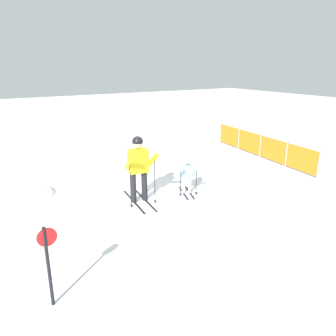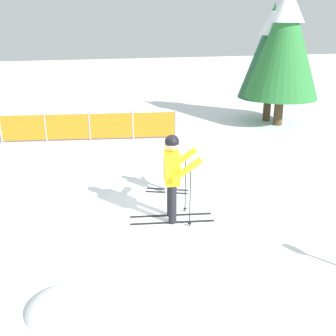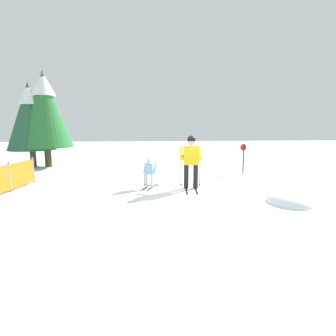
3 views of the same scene
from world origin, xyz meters
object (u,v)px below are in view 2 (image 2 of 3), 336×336
skier_adult (173,170)px  conifer_far (272,50)px  conifer_near (285,40)px  skier_child (168,167)px  safety_fence (89,126)px

skier_adult → conifer_far: conifer_far is taller
conifer_far → conifer_near: size_ratio=0.88×
skier_child → conifer_far: bearing=68.4°
skier_child → conifer_near: bearing=64.1°
skier_child → safety_fence: 4.70m
skier_child → conifer_near: conifer_near is taller
skier_adult → conifer_near: conifer_near is taller
skier_adult → safety_fence: skier_adult is taller
safety_fence → conifer_near: conifer_near is taller
conifer_near → conifer_far: bearing=100.3°
safety_fence → conifer_near: bearing=4.8°
skier_child → conifer_far: (5.01, 5.68, 1.98)m
safety_fence → skier_adult: bearing=-76.9°
safety_fence → conifer_far: bearing=10.7°
skier_adult → conifer_near: 8.51m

